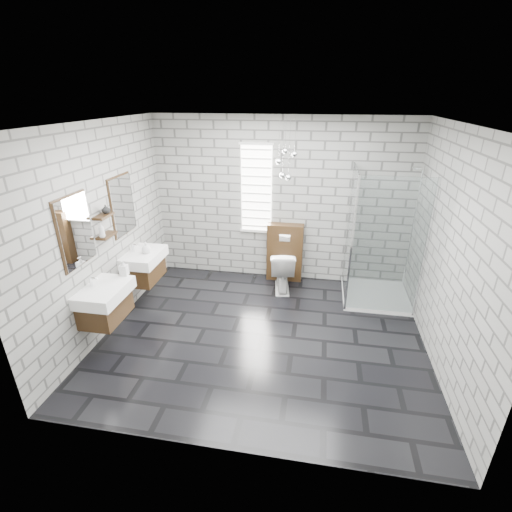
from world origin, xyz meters
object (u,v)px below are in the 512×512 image
(toilet, at_px, (282,270))
(vanity_left, at_px, (102,293))
(cistern_panel, at_px, (285,252))
(vanity_right, at_px, (142,258))
(shower_enclosure, at_px, (373,272))

(toilet, bearing_deg, vanity_left, 35.17)
(cistern_panel, height_order, toilet, cistern_panel)
(toilet, bearing_deg, cistern_panel, -97.78)
(vanity_left, height_order, cistern_panel, vanity_left)
(vanity_right, relative_size, toilet, 2.26)
(vanity_left, xyz_separation_m, toilet, (2.01, 1.88, -0.41))
(cistern_panel, relative_size, shower_enclosure, 0.49)
(vanity_right, bearing_deg, shower_enclosure, 10.87)
(cistern_panel, bearing_deg, shower_enclosure, -20.35)
(vanity_left, xyz_separation_m, shower_enclosure, (3.41, 1.73, -0.25))
(vanity_right, relative_size, cistern_panel, 1.57)
(vanity_left, height_order, vanity_right, same)
(toilet, bearing_deg, shower_enclosure, 166.30)
(shower_enclosure, relative_size, toilet, 2.92)
(vanity_left, distance_m, shower_enclosure, 3.83)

